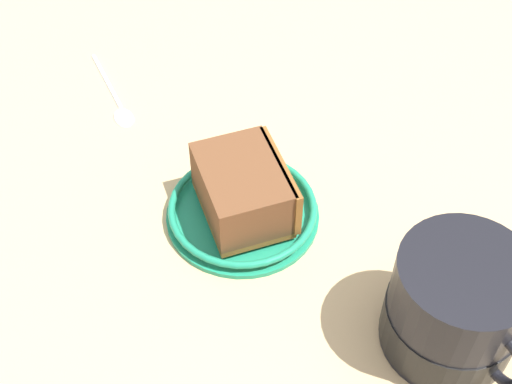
{
  "coord_description": "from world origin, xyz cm",
  "views": [
    {
      "loc": [
        23.09,
        -34.03,
        49.03
      ],
      "look_at": [
        -1.9,
        -1.8,
        3.0
      ],
      "focal_mm": 49.28,
      "sensor_mm": 36.0,
      "label": 1
    }
  ],
  "objects_px": {
    "small_plate": "(243,211)",
    "teaspoon": "(119,102)",
    "cake_slice": "(245,189)",
    "tea_mug": "(454,310)"
  },
  "relations": [
    {
      "from": "small_plate",
      "to": "teaspoon",
      "type": "relative_size",
      "value": 1.16
    },
    {
      "from": "cake_slice",
      "to": "tea_mug",
      "type": "height_order",
      "value": "tea_mug"
    },
    {
      "from": "cake_slice",
      "to": "teaspoon",
      "type": "xyz_separation_m",
      "value": [
        -0.2,
        0.04,
        -0.03
      ]
    },
    {
      "from": "cake_slice",
      "to": "teaspoon",
      "type": "height_order",
      "value": "cake_slice"
    },
    {
      "from": "small_plate",
      "to": "cake_slice",
      "type": "xyz_separation_m",
      "value": [
        0.0,
        0.0,
        0.03
      ]
    },
    {
      "from": "small_plate",
      "to": "tea_mug",
      "type": "xyz_separation_m",
      "value": [
        0.2,
        -0.0,
        0.03
      ]
    },
    {
      "from": "cake_slice",
      "to": "tea_mug",
      "type": "distance_m",
      "value": 0.2
    },
    {
      "from": "cake_slice",
      "to": "tea_mug",
      "type": "relative_size",
      "value": 0.96
    },
    {
      "from": "small_plate",
      "to": "teaspoon",
      "type": "xyz_separation_m",
      "value": [
        -0.2,
        0.04,
        -0.0
      ]
    },
    {
      "from": "teaspoon",
      "to": "tea_mug",
      "type": "bearing_deg",
      "value": -5.88
    }
  ]
}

